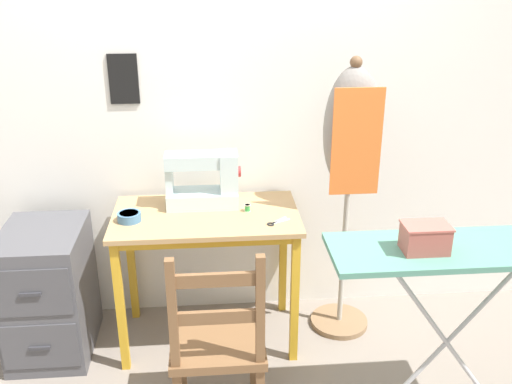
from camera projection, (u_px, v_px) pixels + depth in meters
The scene contains 12 objects.
ground_plane at pixel (211, 368), 2.90m from camera, with size 14.00×14.00×0.00m, color gray.
wall_back at pixel (202, 94), 2.96m from camera, with size 10.00×0.06×2.55m.
sewing_table at pixel (206, 234), 2.89m from camera, with size 0.94×0.53×0.74m.
sewing_machine at pixel (206, 181), 2.91m from camera, with size 0.38×0.17×0.31m.
fabric_bowl at pixel (129, 217), 2.78m from camera, with size 0.11×0.11×0.04m.
scissors at pixel (275, 223), 2.76m from camera, with size 0.12×0.10×0.01m.
thread_spool_near_machine at pixel (247, 208), 2.88m from camera, with size 0.03×0.03×0.04m.
wooden_chair at pixel (218, 343), 2.42m from camera, with size 0.40×0.38×0.90m.
filing_cabinet at pixel (49, 292), 2.93m from camera, with size 0.40×0.52×0.69m.
dress_form at pixel (351, 148), 2.85m from camera, with size 0.32×0.32×1.51m.
ironing_board at pixel (459, 258), 2.25m from camera, with size 1.04×0.33×0.89m.
storage_box at pixel (425, 238), 2.17m from camera, with size 0.18×0.12×0.11m.
Camera 1 is at (0.03, -2.35, 1.94)m, focal length 40.00 mm.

